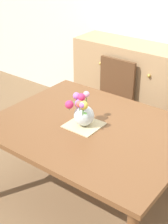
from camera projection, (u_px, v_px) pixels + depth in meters
ground_plane at (90, 197)px, 2.93m from camera, size 12.00×12.00×0.00m
dining_table at (91, 135)px, 2.62m from camera, size 1.52×1.19×0.73m
chair_left at (111, 95)px, 3.56m from camera, size 0.42×0.42×0.90m
dresser at (133, 86)px, 3.82m from camera, size 1.40×0.47×1.00m
placemat at (84, 125)px, 2.59m from camera, size 0.26×0.26×0.01m
flower_vase at (83, 112)px, 2.53m from camera, size 0.21×0.22×0.26m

